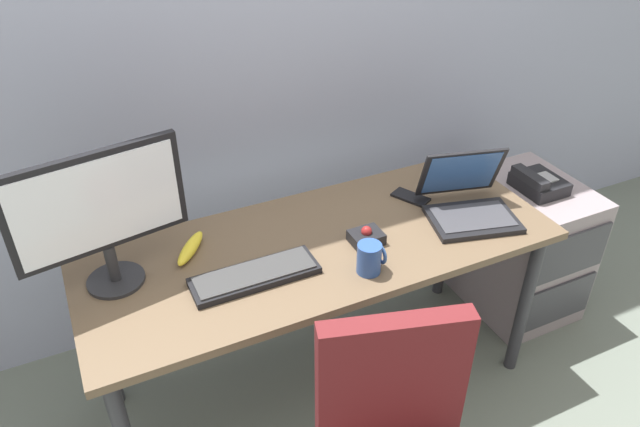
# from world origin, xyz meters

# --- Properties ---
(ground_plane) EXTENTS (8.00, 8.00, 0.00)m
(ground_plane) POSITION_xyz_m (0.00, 0.00, 0.00)
(ground_plane) COLOR slate
(desk) EXTENTS (1.65, 0.65, 0.71)m
(desk) POSITION_xyz_m (0.00, 0.00, 0.63)
(desk) COLOR brown
(desk) RESTS_ON ground
(file_cabinet) EXTENTS (0.42, 0.53, 0.62)m
(file_cabinet) POSITION_xyz_m (1.04, 0.07, 0.31)
(file_cabinet) COLOR gray
(file_cabinet) RESTS_ON ground
(desk_phone) EXTENTS (0.17, 0.20, 0.09)m
(desk_phone) POSITION_xyz_m (1.03, 0.05, 0.66)
(desk_phone) COLOR black
(desk_phone) RESTS_ON file_cabinet
(monitor_main) EXTENTS (0.52, 0.18, 0.46)m
(monitor_main) POSITION_xyz_m (-0.67, 0.09, 0.98)
(monitor_main) COLOR #262628
(monitor_main) RESTS_ON desk
(keyboard) EXTENTS (0.41, 0.14, 0.03)m
(keyboard) POSITION_xyz_m (-0.27, -0.09, 0.72)
(keyboard) COLOR black
(keyboard) RESTS_ON desk
(laptop) EXTENTS (0.38, 0.37, 0.23)m
(laptop) POSITION_xyz_m (0.57, -0.07, 0.76)
(laptop) COLOR black
(laptop) RESTS_ON desk
(trackball_mouse) EXTENTS (0.11, 0.09, 0.07)m
(trackball_mouse) POSITION_xyz_m (0.14, -0.07, 0.73)
(trackball_mouse) COLOR black
(trackball_mouse) RESTS_ON desk
(coffee_mug) EXTENTS (0.09, 0.08, 0.10)m
(coffee_mug) POSITION_xyz_m (0.08, -0.21, 0.76)
(coffee_mug) COLOR #2A4C92
(coffee_mug) RESTS_ON desk
(cell_phone) EXTENTS (0.12, 0.16, 0.01)m
(cell_phone) POSITION_xyz_m (0.44, 0.11, 0.72)
(cell_phone) COLOR black
(cell_phone) RESTS_ON desk
(banana) EXTENTS (0.15, 0.18, 0.04)m
(banana) POSITION_xyz_m (-0.42, 0.13, 0.73)
(banana) COLOR yellow
(banana) RESTS_ON desk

